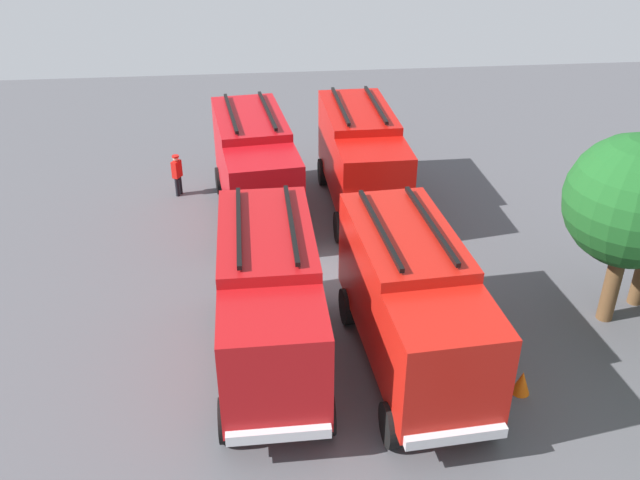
% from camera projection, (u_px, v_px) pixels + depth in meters
% --- Properties ---
extents(ground_plane, '(48.63, 48.63, 0.00)m').
position_uv_depth(ground_plane, '(320.00, 277.00, 22.78)').
color(ground_plane, '#4C4C51').
extents(fire_truck_0, '(7.43, 3.40, 3.88)m').
position_uv_depth(fire_truck_0, '(255.00, 163.00, 25.62)').
color(fire_truck_0, '#B00E15').
rests_on(fire_truck_0, ground).
extents(fire_truck_1, '(7.22, 2.80, 3.88)m').
position_uv_depth(fire_truck_1, '(269.00, 299.00, 17.87)').
color(fire_truck_1, '#A91114').
rests_on(fire_truck_1, ground).
extents(fire_truck_2, '(7.24, 2.85, 3.88)m').
position_uv_depth(fire_truck_2, '(361.00, 155.00, 26.27)').
color(fire_truck_2, '#B50F0A').
rests_on(fire_truck_2, ground).
extents(fire_truck_3, '(7.35, 3.17, 3.88)m').
position_uv_depth(fire_truck_3, '(412.00, 300.00, 17.79)').
color(fire_truck_3, '#B5160F').
rests_on(fire_truck_3, ground).
extents(firefighter_0, '(0.48, 0.42, 1.74)m').
position_uv_depth(firefighter_0, '(177.00, 173.00, 27.72)').
color(firefighter_0, black).
rests_on(firefighter_0, ground).
extents(tree_1, '(3.77, 3.77, 5.84)m').
position_uv_depth(tree_1, '(633.00, 202.00, 18.82)').
color(tree_1, brown).
rests_on(tree_1, ground).
extents(traffic_cone_0, '(0.47, 0.47, 0.68)m').
position_uv_depth(traffic_cone_0, '(522.00, 382.00, 17.74)').
color(traffic_cone_0, '#F2600C').
rests_on(traffic_cone_0, ground).
extents(traffic_cone_1, '(0.47, 0.47, 0.68)m').
position_uv_depth(traffic_cone_1, '(406.00, 259.00, 23.08)').
color(traffic_cone_1, '#F2600C').
rests_on(traffic_cone_1, ground).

